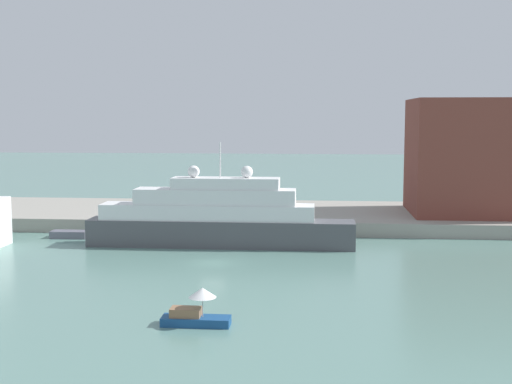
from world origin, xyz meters
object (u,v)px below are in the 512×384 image
at_px(harbor_building, 487,157).
at_px(parked_car, 158,210).
at_px(mooring_bollard, 204,216).
at_px(person_figure, 191,209).
at_px(large_yacht, 217,219).
at_px(work_barge, 70,234).
at_px(small_motorboat, 196,311).

xyz_separation_m(harbor_building, parked_car, (-43.13, -5.18, -6.98)).
distance_m(harbor_building, mooring_bollard, 38.16).
height_order(parked_car, person_figure, person_figure).
distance_m(large_yacht, parked_car, 15.53).
bearing_deg(work_barge, parked_car, 43.81).
xyz_separation_m(work_barge, parked_car, (8.85, 8.49, 1.88)).
relative_size(harbor_building, mooring_bollard, 24.18).
distance_m(small_motorboat, mooring_bollard, 38.09).
height_order(small_motorboat, person_figure, person_figure).
distance_m(parked_car, mooring_bollard, 7.69).
height_order(large_yacht, work_barge, large_yacht).
bearing_deg(small_motorboat, large_yacht, 95.63).
bearing_deg(work_barge, small_motorboat, -56.94).
bearing_deg(harbor_building, small_motorboat, -123.32).
distance_m(large_yacht, small_motorboat, 29.44).
height_order(large_yacht, small_motorboat, large_yacht).
relative_size(harbor_building, person_figure, 11.83).
bearing_deg(large_yacht, work_barge, 168.86).
bearing_deg(large_yacht, mooring_bollard, 109.29).
bearing_deg(mooring_bollard, parked_car, 150.94).
distance_m(small_motorboat, work_barge, 39.22).
bearing_deg(harbor_building, parked_car, -173.15).
bearing_deg(person_figure, work_barge, -147.38).
bearing_deg(work_barge, person_figure, 32.62).
bearing_deg(small_motorboat, mooring_bollard, 98.79).
relative_size(small_motorboat, work_barge, 1.10).
distance_m(harbor_building, person_figure, 39.70).
relative_size(small_motorboat, person_figure, 2.86).
relative_size(parked_car, mooring_bollard, 4.92).
bearing_deg(parked_car, harbor_building, 6.85).
relative_size(small_motorboat, harbor_building, 0.24).
bearing_deg(parked_car, small_motorboat, -73.13).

